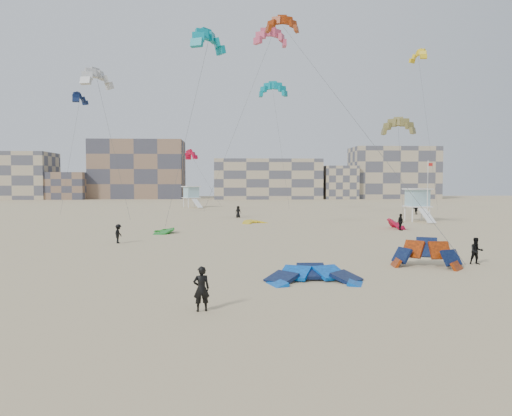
{
  "coord_description": "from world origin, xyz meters",
  "views": [
    {
      "loc": [
        -0.65,
        -23.2,
        5.17
      ],
      "look_at": [
        0.73,
        6.0,
        3.63
      ],
      "focal_mm": 35.0,
      "sensor_mm": 36.0,
      "label": 1
    }
  ],
  "objects_px": {
    "kite_ground_blue": "(315,283)",
    "lifeguard_tower_near": "(417,205)",
    "kite_ground_orange": "(426,267)",
    "kitesurfer_main": "(201,289)"
  },
  "relations": [
    {
      "from": "kite_ground_orange",
      "to": "kitesurfer_main",
      "type": "distance_m",
      "value": 16.13
    },
    {
      "from": "kite_ground_blue",
      "to": "lifeguard_tower_near",
      "type": "height_order",
      "value": "lifeguard_tower_near"
    },
    {
      "from": "kitesurfer_main",
      "to": "lifeguard_tower_near",
      "type": "xyz_separation_m",
      "value": [
        25.4,
        44.24,
        1.24
      ]
    },
    {
      "from": "lifeguard_tower_near",
      "to": "kite_ground_orange",
      "type": "bearing_deg",
      "value": -113.95
    },
    {
      "from": "kite_ground_blue",
      "to": "kitesurfer_main",
      "type": "xyz_separation_m",
      "value": [
        -5.46,
        -5.42,
        0.91
      ]
    },
    {
      "from": "kitesurfer_main",
      "to": "kite_ground_blue",
      "type": "bearing_deg",
      "value": -147.73
    },
    {
      "from": "kite_ground_blue",
      "to": "lifeguard_tower_near",
      "type": "xyz_separation_m",
      "value": [
        19.94,
        38.82,
        2.14
      ]
    },
    {
      "from": "kite_ground_blue",
      "to": "kite_ground_orange",
      "type": "distance_m",
      "value": 8.56
    },
    {
      "from": "kite_ground_orange",
      "to": "lifeguard_tower_near",
      "type": "height_order",
      "value": "lifeguard_tower_near"
    },
    {
      "from": "lifeguard_tower_near",
      "to": "kitesurfer_main",
      "type": "bearing_deg",
      "value": -123.99
    }
  ]
}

